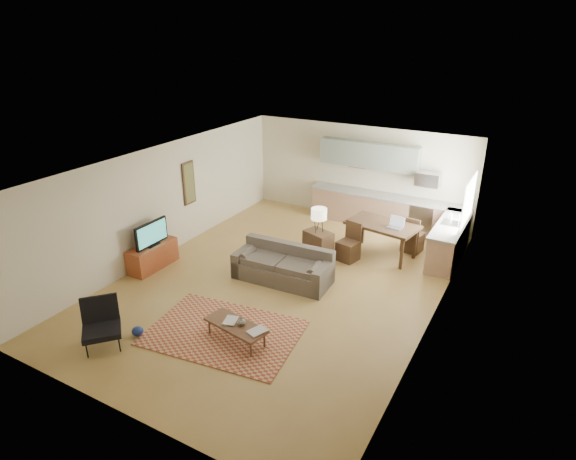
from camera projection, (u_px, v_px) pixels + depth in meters
The scene contains 25 objects.
room at pixel (281, 226), 10.10m from camera, with size 9.00×9.00×9.00m.
kitchen_counter_back at pixel (384, 211), 13.40m from camera, with size 4.26×0.64×0.92m, color #A37A5F, non-canonical shape.
kitchen_counter_right at pixel (449, 241), 11.55m from camera, with size 0.64×2.26×0.92m, color #A37A5F, non-canonical shape.
kitchen_range at pixel (423, 219), 12.91m from camera, with size 0.62×0.62×0.90m, color #A5A8AD.
kitchen_microwave at pixel (428, 179), 12.50m from camera, with size 0.62×0.40×0.35m, color #A5A8AD.
upper_cabinets at pixel (369, 155), 13.20m from camera, with size 2.80×0.34×0.70m, color gray.
window_right at pixel (469, 200), 10.98m from camera, with size 0.02×1.40×1.05m, color white.
wall_art_left at pixel (189, 183), 12.18m from camera, with size 0.06×0.42×1.10m, color olive, non-canonical shape.
triptych at pixel (357, 159), 13.57m from camera, with size 1.70×0.04×0.50m, color beige, non-canonical shape.
rug at pixel (224, 332), 8.89m from camera, with size 2.72×1.88×0.02m, color #963926.
sofa at pixel (282, 265), 10.57m from camera, with size 2.24×0.98×0.78m, color brown, non-canonical shape.
coffee_table at pixel (236, 332), 8.60m from camera, with size 1.20×0.48×0.36m, color #533320, non-canonical shape.
book_a at pixel (225, 320), 8.63m from camera, with size 0.30×0.35×0.03m, color maroon.
book_b at pixel (253, 328), 8.40m from camera, with size 0.33×0.38×0.02m, color navy.
vase at pixel (241, 321), 8.48m from camera, with size 0.18×0.18×0.16m, color black.
armchair at pixel (101, 326), 8.37m from camera, with size 0.74×0.74×0.84m, color black, non-canonical shape.
tv_credenza at pixel (153, 256), 11.20m from camera, with size 0.48×1.25×0.57m, color brown, non-canonical shape.
tv at pixel (151, 234), 10.95m from camera, with size 0.10×0.96×0.57m, color black, non-canonical shape.
console_table at pixel (318, 246), 11.46m from camera, with size 0.65×0.43×0.76m, color #3A2719, non-canonical shape.
table_lamp at pixel (319, 220), 11.19m from camera, with size 0.37×0.37×0.61m, color beige, non-canonical shape.
dining_table at pixel (381, 240), 11.72m from camera, with size 1.66×0.95×0.84m, color #3A2719, non-canonical shape.
dining_chair_near at pixel (348, 242), 11.47m from camera, with size 0.45×0.47×0.94m, color #3A2719, non-canonical shape.
dining_chair_far at pixel (413, 234), 11.93m from camera, with size 0.45×0.47×0.94m, color #3A2719, non-canonical shape.
laptop at pixel (395, 223), 11.27m from camera, with size 0.35×0.27×0.27m, color #A5A8AD, non-canonical shape.
soap_bottle at pixel (450, 215), 11.60m from camera, with size 0.09×0.10×0.19m, color beige.
Camera 1 is at (4.66, -8.06, 5.26)m, focal length 30.00 mm.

